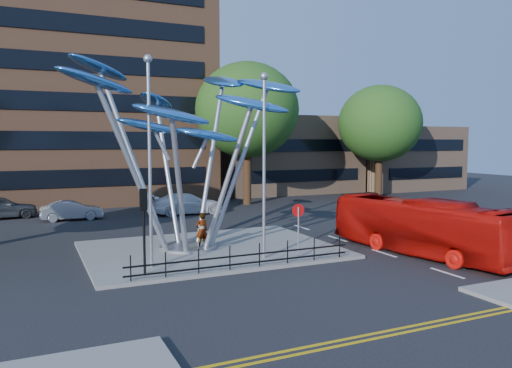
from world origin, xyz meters
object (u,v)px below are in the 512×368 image
street_lamp_left (149,143)px  pedestrian (202,230)px  tree_right (247,110)px  traffic_light_island (144,213)px  street_lamp_right (264,149)px  no_entry_sign_island (298,221)px  parked_car_mid (72,210)px  red_bus (421,227)px  leaf_sculpture (184,112)px  parked_car_left (0,207)px  parked_car_right (188,204)px  tree_far (380,124)px

street_lamp_left → pedestrian: (3.12, 2.69, -4.32)m
tree_right → traffic_light_island: (-13.00, -19.50, -5.42)m
street_lamp_right → pedestrian: bearing=120.6°
tree_right → no_entry_sign_island: (-6.00, -19.48, -6.22)m
parked_car_mid → red_bus: bearing=-141.3°
leaf_sculpture → parked_car_left: leaf_sculpture is taller
red_bus → pedestrian: 10.63m
traffic_light_island → parked_car_right: bearing=67.6°
no_entry_sign_island → red_bus: 6.11m
tree_right → no_entry_sign_island: tree_right is taller
street_lamp_right → parked_car_mid: size_ratio=2.04×
parked_car_mid → tree_right: bearing=-78.6°
tree_far → red_bus: tree_far is taller
traffic_light_island → parked_car_left: (-5.95, 19.27, -1.81)m
tree_far → parked_car_left: 33.55m
tree_far → street_lamp_left: bearing=-145.1°
street_lamp_left → pedestrian: bearing=40.8°
tree_right → leaf_sculpture: size_ratio=0.95×
tree_right → parked_car_left: tree_right is taller
red_bus → parked_car_mid: (-14.36, 18.13, -0.68)m
traffic_light_island → street_lamp_left: bearing=63.4°
pedestrian → parked_car_left: 18.29m
leaf_sculpture → parked_car_mid: 14.61m
leaf_sculpture → parked_car_right: leaf_sculpture is taller
street_lamp_left → red_bus: bearing=-11.2°
street_lamp_right → pedestrian: (-1.88, 3.19, -4.06)m
tree_far → traffic_light_island: size_ratio=3.16×
traffic_light_island → red_bus: traffic_light_island is taller
pedestrian → parked_car_left: (-9.57, 15.58, -0.22)m
pedestrian → traffic_light_island: bearing=38.1°
tree_far → pedestrian: size_ratio=6.11×
parked_car_mid → street_lamp_right: bearing=-156.4°
street_lamp_left → street_lamp_right: bearing=-5.7°
parked_car_right → no_entry_sign_island: bearing=-177.7°
traffic_light_island → no_entry_sign_island: 7.05m
street_lamp_left → red_bus: 13.27m
tree_right → street_lamp_right: 20.64m
red_bus → pedestrian: bearing=142.6°
street_lamp_right → no_entry_sign_island: street_lamp_right is taller
red_bus → parked_car_mid: 23.14m
tree_right → traffic_light_island: size_ratio=3.54×
leaf_sculpture → street_lamp_left: size_ratio=1.45×
street_lamp_left → traffic_light_island: (-0.50, -1.00, -2.74)m
street_lamp_left → traffic_light_island: bearing=-116.6°
parked_car_left → parked_car_mid: 5.20m
tree_far → red_bus: bearing=-123.9°
tree_right → no_entry_sign_island: size_ratio=4.94×
tree_right → street_lamp_left: 22.49m
tree_right → parked_car_left: bearing=-179.3°
no_entry_sign_island → pedestrian: bearing=132.7°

